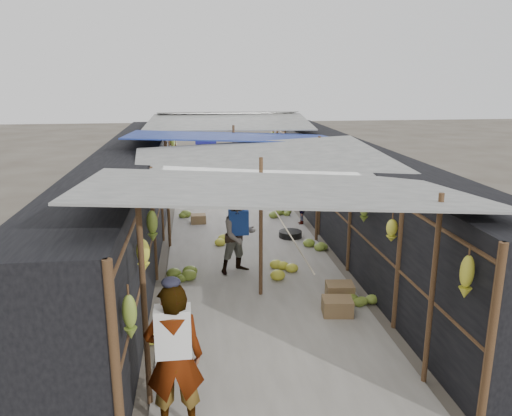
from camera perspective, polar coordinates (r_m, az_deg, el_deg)
name	(u,v)px	position (r m, az deg, el deg)	size (l,w,h in m)	color
ground	(291,392)	(6.91, 4.07, -20.25)	(80.00, 80.00, 0.00)	#6B6356
aisle_slab	(242,237)	(12.72, -1.56, -3.31)	(3.60, 16.00, 0.02)	#9E998E
stall_left	(131,196)	(12.46, -14.06, 1.30)	(1.40, 15.00, 2.30)	black
stall_right	(347,190)	(12.95, 10.38, 2.00)	(1.40, 15.00, 2.30)	black
crate_near	(337,307)	(8.80, 9.28, -11.09)	(0.50, 0.40, 0.30)	#936D4B
crate_mid	(340,291)	(9.40, 9.55, -9.35)	(0.49, 0.40, 0.30)	#936D4B
crate_back	(198,219)	(13.93, -6.60, -1.27)	(0.41, 0.33, 0.26)	#936D4B
black_basin	(290,234)	(12.69, 3.94, -3.03)	(0.58, 0.58, 0.17)	black
vendor_elderly	(174,358)	(5.92, -9.31, -16.51)	(0.66, 0.43, 1.80)	white
shopper_blue	(239,235)	(10.26, -2.00, -3.15)	(0.78, 0.61, 1.60)	navy
vendor_seated	(300,207)	(13.74, 5.10, 0.14)	(0.65, 0.37, 1.00)	#534F48
market_canopy	(241,141)	(12.54, -1.68, 7.68)	(5.62, 15.20, 2.77)	brown
hanging_bananas	(232,172)	(12.44, -2.80, 4.09)	(3.95, 14.48, 0.79)	olive
floor_bananas	(259,242)	(11.89, 0.38, -3.89)	(4.02, 9.22, 0.35)	gold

